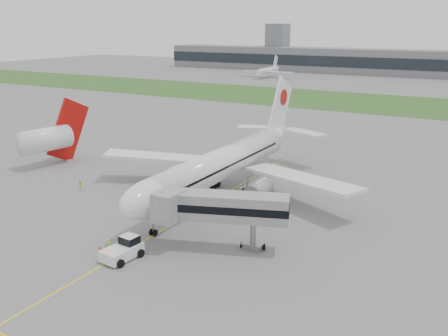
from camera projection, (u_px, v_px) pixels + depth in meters
The scene contains 14 objects.
ground at pixel (210, 202), 80.37m from camera, with size 600.00×600.00×0.00m, color gray.
apron_markings at pixel (193, 212), 76.19m from camera, with size 70.00×70.00×0.04m, color yellow, non-canonical shape.
grass_strip at pixel (380, 103), 180.73m from camera, with size 600.00×50.00×0.02m, color #2E511E.
terminal_building at pixel (428, 64), 270.67m from camera, with size 320.00×22.30×14.00m.
control_tower at pixel (277, 69), 316.94m from camera, with size 12.00×12.00×56.00m, color gray, non-canonical shape.
airliner at pixel (225, 162), 82.87m from camera, with size 48.13×53.95×17.88m.
pushback_tug at pixel (124, 249), 61.02m from camera, with size 3.85×5.32×2.59m.
jet_bridge at pixel (218, 207), 62.28m from camera, with size 15.93×9.62×7.63m.
safety_cone_left at pixel (100, 247), 63.62m from camera, with size 0.38×0.38×0.52m, color red.
safety_cone_right at pixel (131, 250), 63.01m from camera, with size 0.36×0.36×0.49m, color red.
ground_crew_near at pixel (109, 245), 62.89m from camera, with size 0.60×0.40×1.65m, color #A7FD2A.
ground_crew_far at pixel (81, 185), 86.52m from camera, with size 0.74×0.57×1.51m, color #F3FA29.
neighbor_aircraft at pixel (49, 138), 100.55m from camera, with size 6.38×17.13×13.84m.
distant_aircraft_left at pixel (267, 78), 267.98m from camera, with size 28.93×25.52×11.06m, color white, non-canonical shape.
Camera 1 is at (39.17, -64.77, 27.67)m, focal length 40.00 mm.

